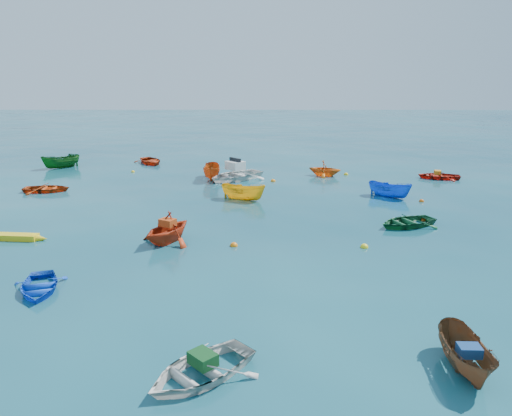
{
  "coord_description": "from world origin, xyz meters",
  "views": [
    {
      "loc": [
        0.08,
        -21.37,
        7.72
      ],
      "look_at": [
        0.0,
        5.0,
        0.4
      ],
      "focal_mm": 35.0,
      "sensor_mm": 36.0,
      "label": 1
    }
  ],
  "objects_px": {
    "kayak_yellow": "(6,239)",
    "motorboat_white": "(235,180)",
    "dinghy_white_near": "(200,377)",
    "dinghy_blue_sw": "(39,291)"
  },
  "relations": [
    {
      "from": "kayak_yellow",
      "to": "motorboat_white",
      "type": "relative_size",
      "value": 0.86
    },
    {
      "from": "dinghy_white_near",
      "to": "motorboat_white",
      "type": "relative_size",
      "value": 0.72
    },
    {
      "from": "dinghy_blue_sw",
      "to": "dinghy_white_near",
      "type": "height_order",
      "value": "dinghy_white_near"
    },
    {
      "from": "dinghy_white_near",
      "to": "motorboat_white",
      "type": "xyz_separation_m",
      "value": [
        -0.13,
        24.25,
        0.0
      ]
    },
    {
      "from": "kayak_yellow",
      "to": "motorboat_white",
      "type": "distance_m",
      "value": 16.83
    },
    {
      "from": "dinghy_blue_sw",
      "to": "motorboat_white",
      "type": "height_order",
      "value": "motorboat_white"
    },
    {
      "from": "dinghy_blue_sw",
      "to": "dinghy_white_near",
      "type": "bearing_deg",
      "value": -56.98
    },
    {
      "from": "dinghy_white_near",
      "to": "kayak_yellow",
      "type": "height_order",
      "value": "dinghy_white_near"
    },
    {
      "from": "dinghy_white_near",
      "to": "kayak_yellow",
      "type": "distance_m",
      "value": 15.04
    },
    {
      "from": "kayak_yellow",
      "to": "motorboat_white",
      "type": "height_order",
      "value": "motorboat_white"
    }
  ]
}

